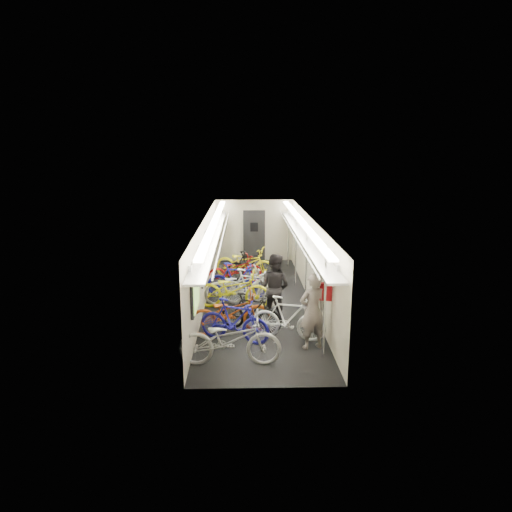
{
  "coord_description": "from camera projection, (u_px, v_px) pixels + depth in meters",
  "views": [
    {
      "loc": [
        -0.38,
        -12.59,
        4.25
      ],
      "look_at": [
        -0.03,
        0.77,
        1.15
      ],
      "focal_mm": 32.0,
      "sensor_mm": 36.0,
      "label": 1
    }
  ],
  "objects": [
    {
      "name": "bicycle_11",
      "position": [
        288.0,
        318.0,
        10.4
      ],
      "size": [
        1.78,
        0.93,
        1.03
      ],
      "primitive_type": "imported",
      "rotation": [
        0.0,
        0.0,
        1.3
      ],
      "color": "silver",
      "rests_on": "ground"
    },
    {
      "name": "bicycle_2",
      "position": [
        230.0,
        313.0,
        10.75
      ],
      "size": [
        2.06,
        1.08,
        1.03
      ],
      "primitive_type": "imported",
      "rotation": [
        0.0,
        0.0,
        1.78
      ],
      "color": "#A03E11",
      "rests_on": "ground"
    },
    {
      "name": "bicycle_4",
      "position": [
        233.0,
        289.0,
        12.5
      ],
      "size": [
        2.09,
        0.96,
        1.06
      ],
      "primitive_type": "imported",
      "rotation": [
        0.0,
        0.0,
        1.44
      ],
      "color": "yellow",
      "rests_on": "ground"
    },
    {
      "name": "bicycle_6",
      "position": [
        239.0,
        286.0,
        12.9
      ],
      "size": [
        2.08,
        1.12,
        1.04
      ],
      "primitive_type": "imported",
      "rotation": [
        0.0,
        0.0,
        1.8
      ],
      "color": "silver",
      "rests_on": "ground"
    },
    {
      "name": "bicycle_9",
      "position": [
        250.0,
        265.0,
        15.31
      ],
      "size": [
        1.72,
        0.94,
        1.0
      ],
      "primitive_type": "imported",
      "rotation": [
        0.0,
        0.0,
        1.87
      ],
      "color": "black",
      "rests_on": "ground"
    },
    {
      "name": "train_car_shell",
      "position": [
        245.0,
        240.0,
        13.54
      ],
      "size": [
        10.0,
        10.0,
        10.0
      ],
      "color": "black",
      "rests_on": "ground"
    },
    {
      "name": "bicycle_3",
      "position": [
        251.0,
        312.0,
        10.92
      ],
      "size": [
        1.61,
        0.99,
        0.94
      ],
      "primitive_type": "imported",
      "rotation": [
        0.0,
        0.0,
        1.19
      ],
      "color": "black",
      "rests_on": "ground"
    },
    {
      "name": "passenger_near",
      "position": [
        313.0,
        311.0,
        9.86
      ],
      "size": [
        0.72,
        0.59,
        1.71
      ],
      "primitive_type": "imported",
      "rotation": [
        0.0,
        0.0,
        3.48
      ],
      "color": "gray",
      "rests_on": "ground"
    },
    {
      "name": "backpack",
      "position": [
        326.0,
        292.0,
        9.83
      ],
      "size": [
        0.29,
        0.2,
        0.38
      ],
      "primitive_type": "cube",
      "rotation": [
        0.0,
        0.0,
        -0.24
      ],
      "color": "#A61016",
      "rests_on": "passenger_near"
    },
    {
      "name": "bicycle_7",
      "position": [
        237.0,
        280.0,
        13.36
      ],
      "size": [
        1.83,
        0.75,
        1.07
      ],
      "primitive_type": "imported",
      "rotation": [
        0.0,
        0.0,
        1.42
      ],
      "color": "#1B1FA2",
      "rests_on": "ground"
    },
    {
      "name": "bicycle_1",
      "position": [
        234.0,
        321.0,
        10.27
      ],
      "size": [
        1.74,
        1.07,
        1.01
      ],
      "primitive_type": "imported",
      "rotation": [
        0.0,
        0.0,
        1.19
      ],
      "color": "#1B1892",
      "rests_on": "ground"
    },
    {
      "name": "bicycle_0",
      "position": [
        230.0,
        340.0,
        9.15
      ],
      "size": [
        2.09,
        0.77,
        1.09
      ],
      "primitive_type": "imported",
      "rotation": [
        0.0,
        0.0,
        1.55
      ],
      "color": "#9F9FA3",
      "rests_on": "ground"
    },
    {
      "name": "bicycle_5",
      "position": [
        250.0,
        288.0,
        12.66
      ],
      "size": [
        1.81,
        1.11,
        1.05
      ],
      "primitive_type": "imported",
      "rotation": [
        0.0,
        0.0,
        1.19
      ],
      "color": "silver",
      "rests_on": "ground"
    },
    {
      "name": "passenger_mid",
      "position": [
        274.0,
        287.0,
        11.55
      ],
      "size": [
        1.06,
        0.99,
        1.74
      ],
      "primitive_type": "imported",
      "rotation": [
        0.0,
        0.0,
        2.62
      ],
      "color": "black",
      "rests_on": "ground"
    },
    {
      "name": "bicycle_10",
      "position": [
        245.0,
        263.0,
        15.31
      ],
      "size": [
        2.23,
        1.43,
        1.11
      ],
      "primitive_type": "imported",
      "rotation": [
        0.0,
        0.0,
        1.21
      ],
      "color": "yellow",
      "rests_on": "ground"
    },
    {
      "name": "bicycle_8",
      "position": [
        235.0,
        270.0,
        14.67
      ],
      "size": [
        1.96,
        1.25,
        0.97
      ],
      "primitive_type": "imported",
      "rotation": [
        0.0,
        0.0,
        1.92
      ],
      "color": "maroon",
      "rests_on": "ground"
    }
  ]
}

